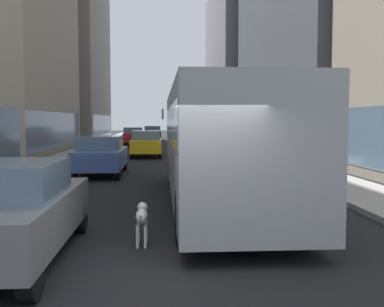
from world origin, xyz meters
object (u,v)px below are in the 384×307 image
(car_grey_wagon, at_px, (8,211))
(car_black_suv, at_px, (153,133))
(car_yellow_taxi, at_px, (147,143))
(dalmatian_dog, at_px, (142,216))
(car_blue_hatchback, at_px, (101,155))
(transit_bus, at_px, (217,138))
(car_silver_sedan, at_px, (198,137))
(car_red_coupe, at_px, (133,136))

(car_grey_wagon, relative_size, car_black_suv, 1.00)
(car_yellow_taxi, bearing_deg, dalmatian_dog, -88.58)
(car_blue_hatchback, bearing_deg, transit_bus, -59.21)
(car_yellow_taxi, bearing_deg, car_grey_wagon, -94.30)
(car_blue_hatchback, distance_m, dalmatian_dog, 11.05)
(car_black_suv, bearing_deg, car_yellow_taxi, -90.00)
(car_yellow_taxi, xyz_separation_m, dalmatian_dog, (0.51, -20.41, -0.31))
(transit_bus, height_order, car_silver_sedan, transit_bus)
(transit_bus, xyz_separation_m, car_red_coupe, (-4.00, 29.57, -0.95))
(car_grey_wagon, xyz_separation_m, car_silver_sedan, (5.60, 31.05, -0.00))
(car_yellow_taxi, height_order, car_red_coupe, same)
(car_yellow_taxi, distance_m, dalmatian_dog, 20.42)
(car_silver_sedan, bearing_deg, car_grey_wagon, -100.22)
(car_red_coupe, distance_m, dalmatian_dog, 33.76)
(transit_bus, bearing_deg, car_grey_wagon, -128.62)
(car_grey_wagon, xyz_separation_m, car_blue_hatchback, (-0.00, 11.72, -0.00))
(car_black_suv, relative_size, car_red_coupe, 0.97)
(transit_bus, relative_size, car_grey_wagon, 2.62)
(car_grey_wagon, distance_m, car_silver_sedan, 31.55)
(car_grey_wagon, distance_m, car_blue_hatchback, 11.72)
(transit_bus, bearing_deg, car_yellow_taxi, 98.39)
(car_silver_sedan, xyz_separation_m, dalmatian_dog, (-3.49, -30.18, -0.31))
(transit_bus, bearing_deg, car_red_coupe, 97.70)
(car_black_suv, bearing_deg, dalmatian_dog, -89.33)
(car_red_coupe, height_order, dalmatian_dog, car_red_coupe)
(car_grey_wagon, bearing_deg, car_silver_sedan, 79.78)
(car_grey_wagon, xyz_separation_m, dalmatian_dog, (2.11, 0.88, -0.31))
(car_grey_wagon, bearing_deg, car_yellow_taxi, 85.70)
(car_silver_sedan, height_order, dalmatian_dog, car_silver_sedan)
(car_yellow_taxi, relative_size, dalmatian_dog, 4.83)
(car_red_coupe, bearing_deg, car_grey_wagon, -90.00)
(car_red_coupe, height_order, car_blue_hatchback, same)
(transit_bus, distance_m, car_grey_wagon, 6.48)
(car_black_suv, distance_m, car_red_coupe, 9.81)
(dalmatian_dog, bearing_deg, car_red_coupe, 93.58)
(car_black_suv, bearing_deg, car_grey_wagon, -92.07)
(car_blue_hatchback, bearing_deg, car_silver_sedan, 73.84)
(car_red_coupe, relative_size, car_silver_sedan, 0.97)
(car_blue_hatchback, bearing_deg, car_yellow_taxi, 80.50)
(transit_bus, bearing_deg, dalmatian_dog, -114.61)
(car_grey_wagon, xyz_separation_m, car_black_suv, (1.60, 44.25, -0.00))
(car_yellow_taxi, distance_m, car_silver_sedan, 10.56)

